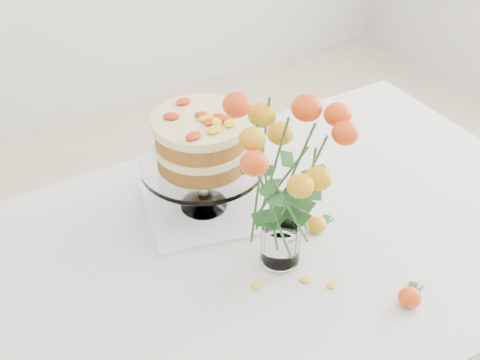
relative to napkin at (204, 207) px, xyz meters
name	(u,v)px	position (x,y,z in m)	size (l,w,h in m)	color
table	(276,266)	(0.09, -0.18, -0.09)	(1.43, 0.93, 0.76)	tan
napkin	(204,207)	(0.00, 0.00, 0.00)	(0.27, 0.27, 0.01)	white
cake_stand	(202,146)	(0.00, 0.00, 0.18)	(0.29, 0.29, 0.26)	silver
rose_vase	(284,169)	(0.05, -0.25, 0.25)	(0.30, 0.30, 0.43)	silver
loose_rose_near	(317,224)	(0.18, -0.20, 0.01)	(0.08, 0.05, 0.04)	yellow
loose_rose_far	(410,297)	(0.21, -0.48, 0.02)	(0.08, 0.05, 0.04)	red
stray_petal_a	(256,286)	(-0.03, -0.28, 0.00)	(0.03, 0.02, 0.00)	yellow
stray_petal_b	(306,280)	(0.07, -0.32, 0.00)	(0.03, 0.02, 0.00)	yellow
stray_petal_c	(333,285)	(0.11, -0.36, 0.00)	(0.03, 0.02, 0.00)	yellow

